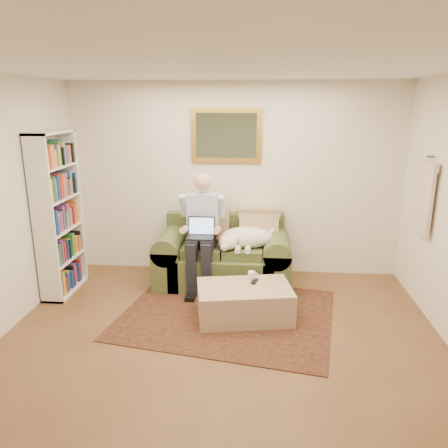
# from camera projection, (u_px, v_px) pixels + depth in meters

# --- Properties ---
(room_shell) EXTENTS (4.51, 5.00, 2.61)m
(room_shell) POSITION_uv_depth(u_px,v_px,m) (218.00, 222.00, 3.88)
(room_shell) COLOR brown
(room_shell) RESTS_ON ground
(rug) EXTENTS (2.59, 2.22, 0.01)m
(rug) POSITION_uv_depth(u_px,v_px,m) (227.00, 314.00, 4.96)
(rug) COLOR black
(rug) RESTS_ON room_shell
(sofa) EXTENTS (1.73, 0.88, 1.04)m
(sofa) POSITION_uv_depth(u_px,v_px,m) (223.00, 261.00, 5.76)
(sofa) COLOR #48512B
(sofa) RESTS_ON room_shell
(seated_man) EXTENTS (0.57, 0.82, 1.46)m
(seated_man) POSITION_uv_depth(u_px,v_px,m) (202.00, 233.00, 5.51)
(seated_man) COLOR #8CA7D8
(seated_man) RESTS_ON sofa
(laptop) EXTENTS (0.34, 0.27, 0.24)m
(laptop) POSITION_uv_depth(u_px,v_px,m) (201.00, 232.00, 5.44)
(laptop) COLOR black
(laptop) RESTS_ON seated_man
(sleeping_dog) EXTENTS (0.71, 0.45, 0.27)m
(sleeping_dog) POSITION_uv_depth(u_px,v_px,m) (247.00, 237.00, 5.55)
(sleeping_dog) COLOR white
(sleeping_dog) RESTS_ON sofa
(ottoman) EXTENTS (1.12, 0.82, 0.37)m
(ottoman) POSITION_uv_depth(u_px,v_px,m) (244.00, 302.00, 4.84)
(ottoman) COLOR tan
(ottoman) RESTS_ON room_shell
(coffee_mug) EXTENTS (0.08, 0.08, 0.10)m
(coffee_mug) POSITION_uv_depth(u_px,v_px,m) (252.00, 276.00, 4.96)
(coffee_mug) COLOR white
(coffee_mug) RESTS_ON ottoman
(tv_remote) EXTENTS (0.08, 0.16, 0.02)m
(tv_remote) POSITION_uv_depth(u_px,v_px,m) (254.00, 281.00, 4.91)
(tv_remote) COLOR black
(tv_remote) RESTS_ON ottoman
(bookshelf) EXTENTS (0.28, 0.80, 2.00)m
(bookshelf) POSITION_uv_depth(u_px,v_px,m) (58.00, 214.00, 5.33)
(bookshelf) COLOR white
(bookshelf) RESTS_ON room_shell
(wall_mirror) EXTENTS (0.94, 0.04, 0.72)m
(wall_mirror) POSITION_uv_depth(u_px,v_px,m) (226.00, 135.00, 5.75)
(wall_mirror) COLOR gold
(wall_mirror) RESTS_ON room_shell
(hanging_shirt) EXTENTS (0.06, 0.52, 0.90)m
(hanging_shirt) POSITION_uv_depth(u_px,v_px,m) (424.00, 193.00, 4.87)
(hanging_shirt) COLOR beige
(hanging_shirt) RESTS_ON room_shell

